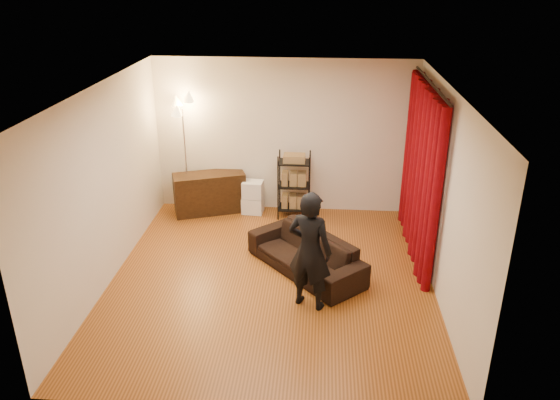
# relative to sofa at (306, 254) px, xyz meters

# --- Properties ---
(floor) EXTENTS (5.00, 5.00, 0.00)m
(floor) POSITION_rel_sofa_xyz_m (-0.47, -0.29, -0.27)
(floor) COLOR #9A561F
(floor) RESTS_ON ground
(ceiling) EXTENTS (5.00, 5.00, 0.00)m
(ceiling) POSITION_rel_sofa_xyz_m (-0.47, -0.29, 2.43)
(ceiling) COLOR white
(ceiling) RESTS_ON ground
(wall_back) EXTENTS (5.00, 0.00, 5.00)m
(wall_back) POSITION_rel_sofa_xyz_m (-0.47, 2.21, 1.08)
(wall_back) COLOR beige
(wall_back) RESTS_ON ground
(wall_front) EXTENTS (5.00, 0.00, 5.00)m
(wall_front) POSITION_rel_sofa_xyz_m (-0.47, -2.79, 1.08)
(wall_front) COLOR beige
(wall_front) RESTS_ON ground
(wall_left) EXTENTS (0.00, 5.00, 5.00)m
(wall_left) POSITION_rel_sofa_xyz_m (-2.72, -0.29, 1.08)
(wall_left) COLOR beige
(wall_left) RESTS_ON ground
(wall_right) EXTENTS (0.00, 5.00, 5.00)m
(wall_right) POSITION_rel_sofa_xyz_m (1.78, -0.29, 1.08)
(wall_right) COLOR beige
(wall_right) RESTS_ON ground
(curtain_rod) EXTENTS (0.04, 2.65, 0.04)m
(curtain_rod) POSITION_rel_sofa_xyz_m (1.68, 0.83, 2.31)
(curtain_rod) COLOR black
(curtain_rod) RESTS_ON wall_right
(curtain) EXTENTS (0.22, 2.65, 2.55)m
(curtain) POSITION_rel_sofa_xyz_m (1.66, 0.83, 1.00)
(curtain) COLOR #65040C
(curtain) RESTS_ON ground
(sofa) EXTENTS (1.81, 1.89, 0.55)m
(sofa) POSITION_rel_sofa_xyz_m (0.00, 0.00, 0.00)
(sofa) COLOR black
(sofa) RESTS_ON ground
(person) EXTENTS (0.68, 0.57, 1.60)m
(person) POSITION_rel_sofa_xyz_m (0.07, -0.87, 0.52)
(person) COLOR black
(person) RESTS_ON ground
(media_cabinet) EXTENTS (1.33, 0.86, 0.72)m
(media_cabinet) POSITION_rel_sofa_xyz_m (-1.79, 1.93, 0.09)
(media_cabinet) COLOR #301D0D
(media_cabinet) RESTS_ON ground
(storage_boxes) EXTENTS (0.39, 0.33, 0.60)m
(storage_boxes) POSITION_rel_sofa_xyz_m (-1.02, 1.93, 0.03)
(storage_boxes) COLOR silver
(storage_boxes) RESTS_ON ground
(wire_shelf) EXTENTS (0.62, 0.52, 1.16)m
(wire_shelf) POSITION_rel_sofa_xyz_m (-0.28, 1.87, 0.31)
(wire_shelf) COLOR black
(wire_shelf) RESTS_ON ground
(floor_lamp) EXTENTS (0.42, 0.42, 2.10)m
(floor_lamp) POSITION_rel_sofa_xyz_m (-2.18, 1.93, 0.78)
(floor_lamp) COLOR silver
(floor_lamp) RESTS_ON ground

